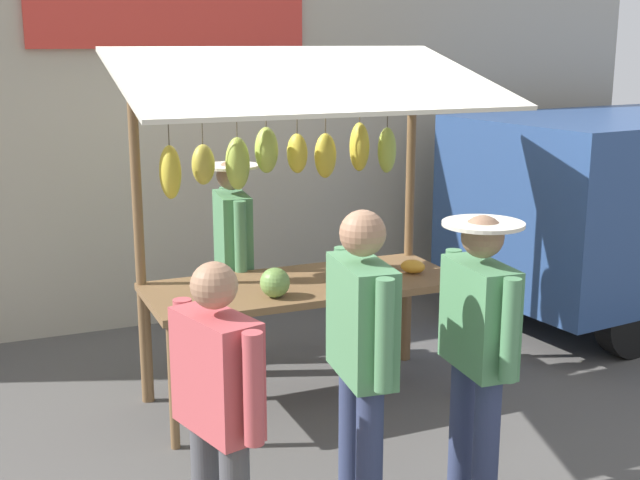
{
  "coord_description": "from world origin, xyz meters",
  "views": [
    {
      "loc": [
        2.1,
        5.27,
        2.53
      ],
      "look_at": [
        0.0,
        0.3,
        1.25
      ],
      "focal_mm": 47.11,
      "sensor_mm": 36.0,
      "label": 1
    }
  ],
  "objects_px": {
    "market_stall": "(298,185)",
    "shopper_with_shopping_bag": "(478,339)",
    "vendor_with_sunhat": "(233,248)",
    "shopper_in_grey_tee": "(361,347)",
    "shopper_in_striped_shirt": "(218,404)"
  },
  "relations": [
    {
      "from": "market_stall",
      "to": "shopper_with_shopping_bag",
      "type": "bearing_deg",
      "value": 100.71
    },
    {
      "from": "vendor_with_sunhat",
      "to": "shopper_in_grey_tee",
      "type": "height_order",
      "value": "shopper_in_grey_tee"
    },
    {
      "from": "vendor_with_sunhat",
      "to": "shopper_in_grey_tee",
      "type": "distance_m",
      "value": 2.38
    },
    {
      "from": "vendor_with_sunhat",
      "to": "shopper_with_shopping_bag",
      "type": "height_order",
      "value": "vendor_with_sunhat"
    },
    {
      "from": "shopper_in_grey_tee",
      "to": "shopper_in_striped_shirt",
      "type": "height_order",
      "value": "shopper_in_grey_tee"
    },
    {
      "from": "shopper_in_grey_tee",
      "to": "shopper_in_striped_shirt",
      "type": "bearing_deg",
      "value": 107.62
    },
    {
      "from": "market_stall",
      "to": "shopper_in_striped_shirt",
      "type": "height_order",
      "value": "market_stall"
    },
    {
      "from": "vendor_with_sunhat",
      "to": "shopper_with_shopping_bag",
      "type": "distance_m",
      "value": 2.52
    },
    {
      "from": "vendor_with_sunhat",
      "to": "market_stall",
      "type": "bearing_deg",
      "value": 28.32
    },
    {
      "from": "shopper_in_grey_tee",
      "to": "shopper_in_striped_shirt",
      "type": "xyz_separation_m",
      "value": [
        0.81,
        0.16,
        -0.1
      ]
    },
    {
      "from": "market_stall",
      "to": "vendor_with_sunhat",
      "type": "relative_size",
      "value": 1.5
    },
    {
      "from": "shopper_with_shopping_bag",
      "to": "shopper_in_grey_tee",
      "type": "bearing_deg",
      "value": 88.33
    },
    {
      "from": "shopper_in_grey_tee",
      "to": "shopper_with_shopping_bag",
      "type": "xyz_separation_m",
      "value": [
        -0.66,
        0.07,
        -0.03
      ]
    },
    {
      "from": "market_stall",
      "to": "vendor_with_sunhat",
      "type": "bearing_deg",
      "value": -68.32
    },
    {
      "from": "vendor_with_sunhat",
      "to": "shopper_in_striped_shirt",
      "type": "bearing_deg",
      "value": -12.09
    }
  ]
}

